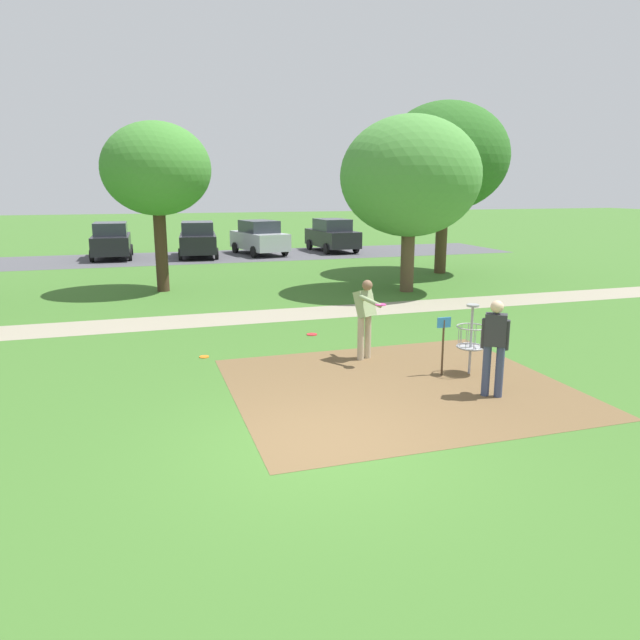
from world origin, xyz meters
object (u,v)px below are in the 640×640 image
player_foreground_watching (365,314)px  tree_mid_left (445,157)px  tree_near_left (410,177)px  tree_mid_center (156,170)px  disc_golf_basket (468,337)px  parked_car_center_left (198,239)px  frisbee_mid_grass (312,334)px  player_throwing (495,343)px  parked_car_center_right (259,237)px  parked_car_leftmost (111,241)px  frisbee_by_tee (204,357)px  parked_car_rightmost (332,235)px

player_foreground_watching → tree_mid_left: 14.14m
tree_near_left → tree_mid_center: (-8.19, 2.62, 0.23)m
disc_golf_basket → parked_car_center_left: size_ratio=0.32×
player_foreground_watching → frisbee_mid_grass: (-0.47, 2.35, -0.98)m
player_throwing → parked_car_center_right: parked_car_center_right is taller
disc_golf_basket → parked_car_center_right: 22.01m
parked_car_center_right → parked_car_leftmost: bearing=176.8°
disc_golf_basket → tree_mid_center: (-5.21, 11.54, 3.41)m
tree_near_left → frisbee_by_tee: bearing=-141.3°
player_foreground_watching → parked_car_center_right: size_ratio=0.38×
tree_mid_left → parked_car_leftmost: size_ratio=1.66×
disc_golf_basket → player_throwing: (-0.25, -1.25, 0.21)m
tree_mid_left → parked_car_center_left: (-9.26, 9.11, -3.87)m
disc_golf_basket → parked_car_leftmost: bearing=107.9°
frisbee_by_tee → tree_mid_left: (11.13, 9.96, 4.78)m
frisbee_mid_grass → tree_near_left: tree_near_left is taller
parked_car_leftmost → parked_car_center_left: 4.37m
frisbee_by_tee → parked_car_center_left: (1.87, 19.08, 0.91)m
frisbee_mid_grass → tree_mid_left: bearing=46.4°
player_throwing → tree_mid_left: bearing=64.6°
player_throwing → frisbee_by_tee: size_ratio=8.32×
tree_mid_left → parked_car_center_left: size_ratio=1.61×
frisbee_mid_grass → player_throwing: bearing=-71.2°
disc_golf_basket → parked_car_rightmost: parked_car_rightmost is taller
frisbee_by_tee → parked_car_center_right: bearing=74.9°
parked_car_leftmost → parked_car_rightmost: bearing=-0.6°
player_foreground_watching → parked_car_leftmost: 21.65m
tree_mid_center → parked_car_center_left: bearing=77.4°
player_throwing → tree_mid_left: tree_mid_left is taller
frisbee_by_tee → frisbee_mid_grass: (2.79, 1.20, 0.00)m
frisbee_by_tee → parked_car_center_left: bearing=84.4°
tree_mid_center → parked_car_leftmost: (-2.02, 10.90, -3.24)m
frisbee_mid_grass → parked_car_center_left: size_ratio=0.06×
frisbee_mid_grass → parked_car_leftmost: 19.28m
tree_mid_center → parked_car_center_left: 10.98m
player_throwing → parked_car_leftmost: size_ratio=0.40×
player_foreground_watching → parked_car_rightmost: size_ratio=0.40×
player_throwing → frisbee_by_tee: player_throwing is taller
disc_golf_basket → parked_car_center_right: size_ratio=0.31×
frisbee_by_tee → parked_car_rightmost: bearing=64.2°
player_foreground_watching → frisbee_mid_grass: player_foreground_watching is taller
tree_mid_left → parked_car_leftmost: tree_mid_left is taller
player_foreground_watching → tree_mid_left: tree_mid_left is taller
frisbee_mid_grass → tree_mid_left: size_ratio=0.04×
player_throwing → parked_car_rightmost: parked_car_rightmost is taller
tree_near_left → tree_mid_left: tree_mid_left is taller
parked_car_leftmost → parked_car_center_left: (4.32, -0.66, 0.00)m
player_throwing → parked_car_center_left: (-2.66, 23.02, -0.05)m
tree_near_left → tree_mid_left: bearing=48.1°
player_throwing → tree_mid_left: 15.86m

